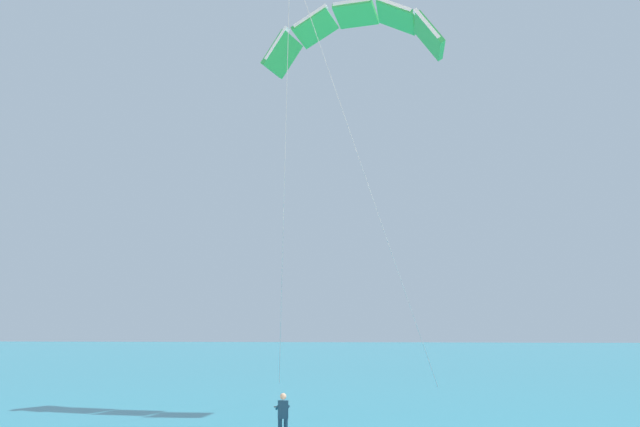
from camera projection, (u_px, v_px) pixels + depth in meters
sea at (365, 358)px, 80.04m from camera, size 200.00×120.00×0.20m
kitesurfer at (283, 415)px, 24.10m from camera, size 0.60×0.60×1.69m
kite_primary at (354, 29)px, 35.85m from camera, size 9.21×10.74×19.04m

